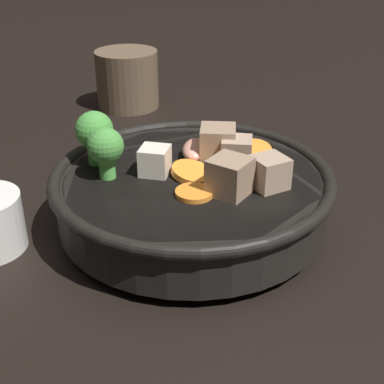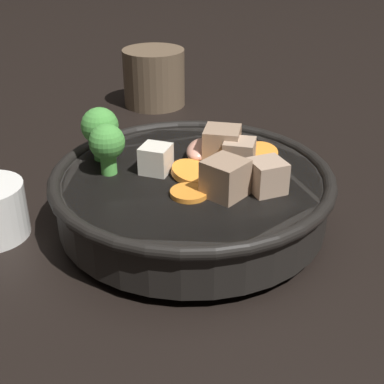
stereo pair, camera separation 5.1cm
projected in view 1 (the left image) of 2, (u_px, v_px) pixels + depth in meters
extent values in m
plane|color=black|center=(192.00, 225.00, 0.53)|extent=(3.00, 3.00, 0.00)
cylinder|color=black|center=(192.00, 220.00, 0.52)|extent=(0.14, 0.14, 0.01)
cylinder|color=black|center=(192.00, 196.00, 0.51)|extent=(0.25, 0.25, 0.04)
torus|color=black|center=(192.00, 175.00, 0.50)|extent=(0.27, 0.27, 0.01)
cylinder|color=brown|center=(192.00, 187.00, 0.51)|extent=(0.24, 0.24, 0.02)
cylinder|color=orange|center=(255.00, 151.00, 0.54)|extent=(0.04, 0.04, 0.01)
cylinder|color=orange|center=(195.00, 171.00, 0.50)|extent=(0.05, 0.05, 0.01)
cylinder|color=orange|center=(197.00, 193.00, 0.46)|extent=(0.04, 0.04, 0.00)
cylinder|color=#59B84C|center=(96.00, 153.00, 0.52)|extent=(0.02, 0.02, 0.02)
sphere|color=#47933D|center=(94.00, 130.00, 0.51)|extent=(0.04, 0.04, 0.04)
cylinder|color=#59B84C|center=(107.00, 169.00, 0.49)|extent=(0.02, 0.02, 0.02)
sphere|color=#47933D|center=(105.00, 147.00, 0.48)|extent=(0.03, 0.03, 0.03)
cube|color=silver|center=(155.00, 161.00, 0.50)|extent=(0.03, 0.03, 0.03)
cube|color=tan|center=(237.00, 152.00, 0.51)|extent=(0.03, 0.03, 0.03)
cube|color=#9E7F66|center=(218.00, 144.00, 0.52)|extent=(0.04, 0.04, 0.03)
cube|color=#9E7F66|center=(230.00, 176.00, 0.46)|extent=(0.05, 0.05, 0.03)
cube|color=tan|center=(269.00, 172.00, 0.47)|extent=(0.04, 0.04, 0.03)
ellipsoid|color=#EA9E84|center=(196.00, 149.00, 0.53)|extent=(0.05, 0.03, 0.02)
cylinder|color=brown|center=(127.00, 79.00, 0.81)|extent=(0.09, 0.09, 0.09)
torus|color=brown|center=(129.00, 68.00, 0.85)|extent=(0.05, 0.01, 0.05)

